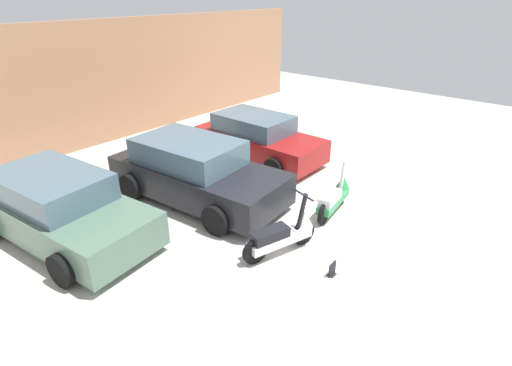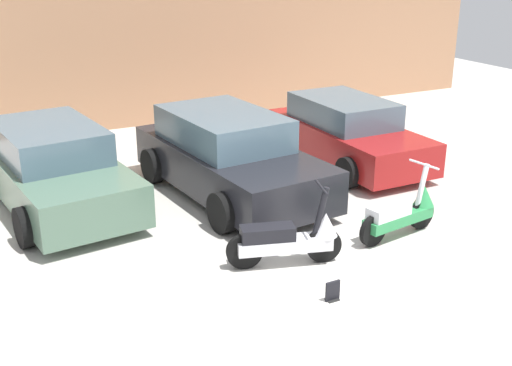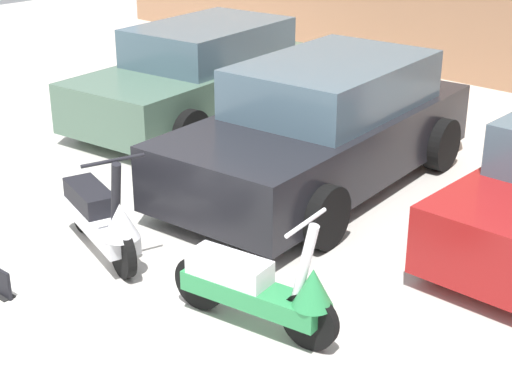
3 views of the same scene
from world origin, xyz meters
name	(u,v)px [view 2 (image 2 of 3)]	position (x,y,z in m)	size (l,w,h in m)	color
ground_plane	(356,280)	(0.00, 0.00, 0.00)	(28.00, 28.00, 0.00)	silver
wall_back	(143,48)	(0.00, 8.82, 1.86)	(19.60, 0.12, 3.72)	tan
scooter_front_left	(290,238)	(-0.56, 0.79, 0.40)	(1.57, 0.75, 1.12)	black
scooter_front_right	(402,212)	(1.41, 0.84, 0.38)	(1.53, 0.59, 1.07)	black
car_rear_left	(54,169)	(-2.99, 4.42, 0.65)	(2.30, 4.20, 1.37)	#51705B
car_rear_center	(229,156)	(-0.16, 3.64, 0.69)	(2.35, 4.37, 1.44)	black
car_rear_right	(347,133)	(2.69, 4.15, 0.62)	(1.85, 3.80, 1.29)	maroon
placard_near_left_scooter	(333,292)	(-0.56, -0.29, 0.11)	(0.20, 0.12, 0.26)	black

